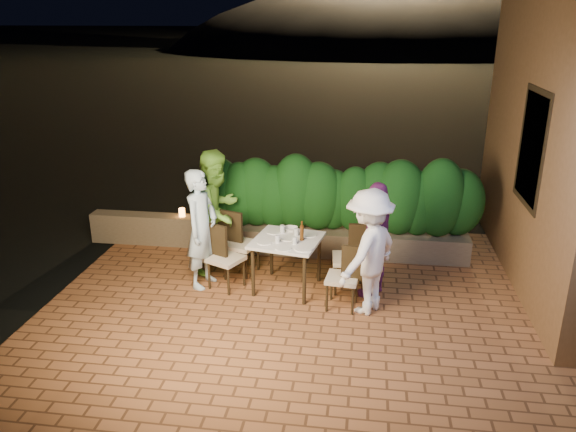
% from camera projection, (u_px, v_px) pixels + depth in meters
% --- Properties ---
extents(ground, '(400.00, 400.00, 0.00)m').
position_uv_depth(ground, '(306.00, 326.00, 7.01)').
color(ground, black).
rests_on(ground, ground).
extents(terrace_floor, '(7.00, 6.00, 0.15)m').
position_uv_depth(terrace_floor, '(310.00, 310.00, 7.50)').
color(terrace_floor, brown).
rests_on(terrace_floor, ground).
extents(window_pane, '(0.08, 1.00, 1.40)m').
position_uv_depth(window_pane, '(534.00, 148.00, 7.35)').
color(window_pane, black).
rests_on(window_pane, building_wall).
extents(window_frame, '(0.06, 1.15, 1.55)m').
position_uv_depth(window_frame, '(533.00, 148.00, 7.36)').
color(window_frame, black).
rests_on(window_frame, building_wall).
extents(planter, '(4.20, 0.55, 0.40)m').
position_uv_depth(planter, '(334.00, 241.00, 9.06)').
color(planter, brown).
rests_on(planter, ground).
extents(hedge, '(4.00, 0.70, 1.10)m').
position_uv_depth(hedge, '(336.00, 197.00, 8.80)').
color(hedge, '#124213').
rests_on(hedge, planter).
extents(parapet, '(2.20, 0.30, 0.50)m').
position_uv_depth(parapet, '(156.00, 229.00, 9.44)').
color(parapet, brown).
rests_on(parapet, ground).
extents(hill, '(52.00, 40.00, 22.00)m').
position_uv_depth(hill, '(382.00, 86.00, 64.00)').
color(hill, black).
rests_on(hill, ground).
extents(dining_table, '(1.03, 1.03, 0.75)m').
position_uv_depth(dining_table, '(287.00, 264.00, 7.82)').
color(dining_table, white).
rests_on(dining_table, ground).
extents(plate_nw, '(0.20, 0.20, 0.01)m').
position_uv_depth(plate_nw, '(264.00, 242.00, 7.56)').
color(plate_nw, white).
rests_on(plate_nw, dining_table).
extents(plate_sw, '(0.23, 0.23, 0.01)m').
position_uv_depth(plate_sw, '(275.00, 232.00, 7.93)').
color(plate_sw, white).
rests_on(plate_sw, dining_table).
extents(plate_ne, '(0.24, 0.24, 0.01)m').
position_uv_depth(plate_ne, '(303.00, 248.00, 7.36)').
color(plate_ne, white).
rests_on(plate_ne, dining_table).
extents(plate_se, '(0.23, 0.23, 0.01)m').
position_uv_depth(plate_se, '(309.00, 235.00, 7.83)').
color(plate_se, white).
rests_on(plate_se, dining_table).
extents(plate_centre, '(0.22, 0.22, 0.01)m').
position_uv_depth(plate_centre, '(288.00, 238.00, 7.70)').
color(plate_centre, white).
rests_on(plate_centre, dining_table).
extents(plate_front, '(0.22, 0.22, 0.01)m').
position_uv_depth(plate_front, '(283.00, 248.00, 7.37)').
color(plate_front, white).
rests_on(plate_front, dining_table).
extents(glass_nw, '(0.06, 0.06, 0.10)m').
position_uv_depth(glass_nw, '(277.00, 239.00, 7.55)').
color(glass_nw, silver).
rests_on(glass_nw, dining_table).
extents(glass_sw, '(0.07, 0.07, 0.11)m').
position_uv_depth(glass_sw, '(282.00, 229.00, 7.89)').
color(glass_sw, silver).
rests_on(glass_sw, dining_table).
extents(glass_ne, '(0.06, 0.06, 0.10)m').
position_uv_depth(glass_ne, '(295.00, 241.00, 7.50)').
color(glass_ne, silver).
rests_on(glass_ne, dining_table).
extents(glass_se, '(0.06, 0.06, 0.11)m').
position_uv_depth(glass_se, '(296.00, 232.00, 7.79)').
color(glass_se, silver).
rests_on(glass_se, dining_table).
extents(beer_bottle, '(0.05, 0.05, 0.28)m').
position_uv_depth(beer_bottle, '(302.00, 231.00, 7.60)').
color(beer_bottle, '#4B290C').
rests_on(beer_bottle, dining_table).
extents(bowl, '(0.21, 0.21, 0.05)m').
position_uv_depth(bowl, '(291.00, 229.00, 7.99)').
color(bowl, white).
rests_on(bowl, dining_table).
extents(chair_left_front, '(0.56, 0.56, 0.92)m').
position_uv_depth(chair_left_front, '(226.00, 257.00, 7.82)').
color(chair_left_front, black).
rests_on(chair_left_front, ground).
extents(chair_left_back, '(0.55, 0.55, 0.94)m').
position_uv_depth(chair_left_back, '(241.00, 243.00, 8.28)').
color(chair_left_back, black).
rests_on(chair_left_back, ground).
extents(chair_right_front, '(0.45, 0.45, 0.88)m').
position_uv_depth(chair_right_front, '(342.00, 277.00, 7.28)').
color(chair_right_front, black).
rests_on(chair_right_front, ground).
extents(chair_right_back, '(0.49, 0.49, 0.99)m').
position_uv_depth(chair_right_back, '(349.00, 257.00, 7.74)').
color(chair_right_back, black).
rests_on(chair_right_back, ground).
extents(diner_blue, '(0.54, 0.70, 1.70)m').
position_uv_depth(diner_blue, '(202.00, 229.00, 7.78)').
color(diner_blue, silver).
rests_on(diner_blue, ground).
extents(diner_green, '(0.98, 1.09, 1.84)m').
position_uv_depth(diner_green, '(217.00, 211.00, 8.26)').
color(diner_green, '#77C23C').
rests_on(diner_green, ground).
extents(diner_white, '(1.09, 1.23, 1.65)m').
position_uv_depth(diner_white, '(369.00, 252.00, 7.08)').
color(diner_white, white).
rests_on(diner_white, ground).
extents(diner_purple, '(0.63, 1.01, 1.61)m').
position_uv_depth(diner_purple, '(377.00, 239.00, 7.53)').
color(diner_purple, '#702566').
rests_on(diner_purple, ground).
extents(parapet_lamp, '(0.10, 0.10, 0.14)m').
position_uv_depth(parapet_lamp, '(182.00, 212.00, 9.27)').
color(parapet_lamp, orange).
rests_on(parapet_lamp, parapet).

